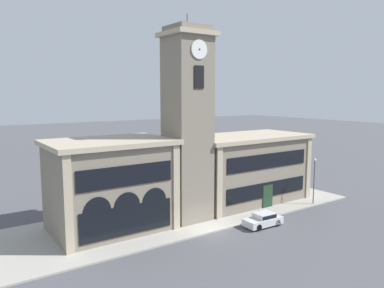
# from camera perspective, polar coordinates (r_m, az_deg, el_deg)

# --- Properties ---
(ground_plane) EXTENTS (300.00, 300.00, 0.00)m
(ground_plane) POSITION_cam_1_polar(r_m,az_deg,el_deg) (36.99, 3.47, -13.33)
(ground_plane) COLOR #4C4C51
(sidewalk_kerb) EXTENTS (42.76, 12.22, 0.15)m
(sidewalk_kerb) POSITION_cam_1_polar(r_m,az_deg,el_deg) (41.66, -1.81, -10.78)
(sidewalk_kerb) COLOR #A39E93
(sidewalk_kerb) RESTS_ON ground_plane
(clock_tower) EXTENTS (4.71, 4.71, 21.13)m
(clock_tower) POSITION_cam_1_polar(r_m,az_deg,el_deg) (38.47, -0.71, 2.85)
(clock_tower) COLOR gray
(clock_tower) RESTS_ON ground_plane
(town_hall_left_wing) EXTENTS (11.72, 8.26, 8.90)m
(town_hall_left_wing) POSITION_cam_1_polar(r_m,az_deg,el_deg) (37.23, -12.32, -6.14)
(town_hall_left_wing) COLOR gray
(town_hall_left_wing) RESTS_ON ground_plane
(town_hall_right_wing) EXTENTS (15.77, 8.26, 8.26)m
(town_hall_right_wing) POSITION_cam_1_polar(r_m,az_deg,el_deg) (46.73, 8.18, -3.66)
(town_hall_right_wing) COLOR gray
(town_hall_right_wing) RESTS_ON ground_plane
(parked_car_near) EXTENTS (4.14, 1.92, 1.37)m
(parked_car_near) POSITION_cam_1_polar(r_m,az_deg,el_deg) (39.02, 10.81, -11.20)
(parked_car_near) COLOR silver
(parked_car_near) RESTS_ON ground_plane
(street_lamp) EXTENTS (0.36, 0.36, 5.50)m
(street_lamp) POSITION_cam_1_polar(r_m,az_deg,el_deg) (46.98, 18.14, -4.36)
(street_lamp) COLOR #4C4C51
(street_lamp) RESTS_ON sidewalk_kerb
(fire_hydrant) EXTENTS (0.22, 0.22, 0.87)m
(fire_hydrant) POSITION_cam_1_polar(r_m,az_deg,el_deg) (40.93, 10.16, -10.51)
(fire_hydrant) COLOR red
(fire_hydrant) RESTS_ON sidewalk_kerb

